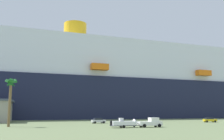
# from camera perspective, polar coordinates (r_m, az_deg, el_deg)

# --- Properties ---
(ground_plane) EXTENTS (600.00, 600.00, 0.00)m
(ground_plane) POSITION_cam_1_polar(r_m,az_deg,el_deg) (103.41, 0.17, -10.88)
(ground_plane) COLOR #66754C
(cruise_ship) EXTENTS (291.67, 54.32, 55.50)m
(cruise_ship) POSITION_cam_1_polar(r_m,az_deg,el_deg) (146.89, 6.56, -3.59)
(cruise_ship) COLOR #191E38
(cruise_ship) RESTS_ON ground_plane
(pickup_truck) EXTENTS (5.68, 2.46, 2.20)m
(pickup_truck) POSITION_cam_1_polar(r_m,az_deg,el_deg) (63.25, 8.32, -11.12)
(pickup_truck) COLOR white
(pickup_truck) RESTS_ON ground_plane
(small_boat_on_trailer) EXTENTS (7.66, 2.36, 2.15)m
(small_boat_on_trailer) POSITION_cam_1_polar(r_m,az_deg,el_deg) (60.91, 3.13, -11.36)
(small_boat_on_trailer) COLOR #595960
(small_boat_on_trailer) RESTS_ON ground_plane
(palm_tree) EXTENTS (3.02, 2.96, 11.47)m
(palm_tree) POSITION_cam_1_polar(r_m,az_deg,el_deg) (68.74, -20.95, -3.72)
(palm_tree) COLOR brown
(palm_tree) RESTS_ON ground_plane
(parked_car_silver_sedan) EXTENTS (4.43, 2.50, 1.58)m
(parked_car_silver_sedan) POSITION_cam_1_polar(r_m,az_deg,el_deg) (82.41, -2.96, -10.80)
(parked_car_silver_sedan) COLOR silver
(parked_car_silver_sedan) RESTS_ON ground_plane
(parked_car_yellow_taxi) EXTENTS (4.50, 2.60, 1.58)m
(parked_car_yellow_taxi) POSITION_cam_1_polar(r_m,az_deg,el_deg) (95.59, 20.25, -10.01)
(parked_car_yellow_taxi) COLOR yellow
(parked_car_yellow_taxi) RESTS_ON ground_plane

